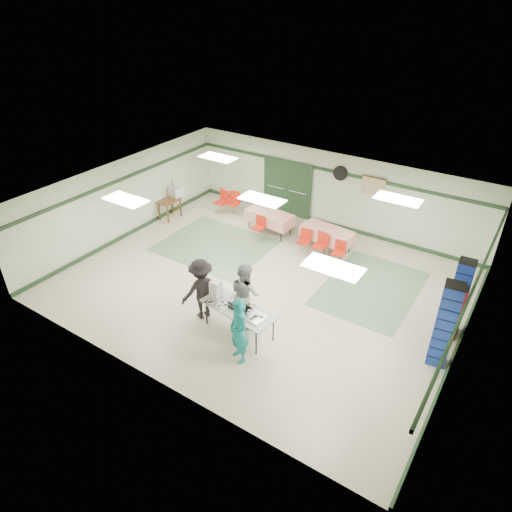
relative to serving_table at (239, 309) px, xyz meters
The scene contains 42 objects.
floor 2.38m from the serving_table, 108.50° to the left, with size 11.00×11.00×0.00m, color #BFB999.
ceiling 3.01m from the serving_table, 108.50° to the left, with size 11.00×11.00×0.00m, color white.
wall_back 6.72m from the serving_table, 96.18° to the left, with size 11.00×11.00×0.00m, color #B6C2A6.
wall_front 2.53m from the serving_table, 107.07° to the right, with size 11.00×11.00×0.00m, color #B6C2A6.
wall_left 6.61m from the serving_table, 160.91° to the left, with size 9.00×9.00×0.00m, color #B6C2A6.
wall_right 5.28m from the serving_table, 24.26° to the left, with size 9.00×9.00×0.00m, color #B6C2A6.
trim_back 6.79m from the serving_table, 96.21° to the left, with size 11.00×0.06×0.10m, color #1D361F.
baseboard_back 6.70m from the serving_table, 96.21° to the left, with size 11.00×0.06×0.12m, color #1D361F.
trim_left 6.69m from the serving_table, 160.82° to the left, with size 9.00×0.06×0.10m, color #1D361F.
baseboard_left 6.59m from the serving_table, 160.82° to the left, with size 9.00×0.06×0.12m, color #1D361F.
trim_right 5.38m from the serving_table, 24.39° to the left, with size 9.00×0.06×0.10m, color #1D361F.
baseboard_right 5.26m from the serving_table, 24.39° to the left, with size 9.00×0.06×0.12m, color #1D361F.
green_patch_a 4.56m from the serving_table, 135.60° to the left, with size 3.50×3.00×0.01m, color slate.
green_patch_b 4.26m from the serving_table, 60.36° to the left, with size 2.50×3.50×0.01m, color slate.
double_door_left 7.22m from the serving_table, 113.89° to the left, with size 0.90×0.06×2.10m, color gray.
double_door_right 6.89m from the serving_table, 106.64° to the left, with size 0.90×0.06×2.10m, color gray.
door_frame 7.02m from the serving_table, 110.45° to the left, with size 2.00×0.03×2.15m, color #1D361F.
wall_fan 6.74m from the serving_table, 93.65° to the left, with size 0.50×0.50×0.10m, color black.
scroll_banner 6.74m from the serving_table, 83.26° to the left, with size 0.80×0.02×0.60m, color #D6B686.
serving_table is the anchor object (origin of this frame).
sheet_tray_right 0.51m from the serving_table, 12.53° to the right, with size 0.54×0.41×0.02m, color silver.
sheet_tray_mid 0.12m from the serving_table, 102.06° to the left, with size 0.63×0.48×0.02m, color silver.
sheet_tray_left 0.54m from the serving_table, 164.47° to the right, with size 0.63×0.48×0.02m, color silver.
baking_pan 0.09m from the serving_table, ahead, with size 0.51×0.32×0.08m, color black.
foam_box_stack 0.80m from the serving_table, behind, with size 0.25×0.23×0.46m, color white.
volunteer_teal 0.95m from the serving_table, 54.66° to the right, with size 0.61×0.40×1.68m, color #127C82.
volunteer_grey 0.50m from the serving_table, 105.26° to the left, with size 0.85×0.66×1.74m, color gray.
volunteer_dark 1.20m from the serving_table, behind, with size 1.10×0.63×1.70m, color black.
dining_table_a 4.99m from the serving_table, 90.05° to the left, with size 1.77×0.93×0.77m.
dining_table_b 5.46m from the serving_table, 113.84° to the left, with size 1.76×0.93×0.77m.
chair_a 4.43m from the serving_table, 89.10° to the left, with size 0.44×0.44×0.87m.
chair_b 4.45m from the serving_table, 96.68° to the left, with size 0.44×0.44×0.82m.
chair_c 4.47m from the serving_table, 80.99° to the left, with size 0.39×0.39×0.78m.
chair_d 4.97m from the serving_table, 117.16° to the left, with size 0.38×0.38×0.81m.
chair_loose_a 6.83m from the serving_table, 126.72° to the left, with size 0.52×0.52×0.90m.
chair_loose_b 6.92m from the serving_table, 130.30° to the left, with size 0.51×0.51×0.94m.
crate_stack_blue_a 5.38m from the serving_table, 34.50° to the left, with size 0.39×0.39×2.05m, color #19339A.
crate_stack_red 5.24m from the serving_table, 32.23° to the left, with size 0.38×0.38×1.50m, color maroon.
crate_stack_blue_b 4.75m from the serving_table, 20.80° to the left, with size 0.42×0.42×2.18m, color #19339A.
printer_table 7.03m from the serving_table, 146.59° to the left, with size 0.56×0.84×0.74m.
office_printer 7.27m from the serving_table, 143.89° to the left, with size 0.45×0.39×0.36m, color #B2B2AD.
broom 7.34m from the serving_table, 144.21° to the left, with size 0.03×0.03×1.46m, color brown.
Camera 1 is at (5.97, -9.34, 7.66)m, focal length 32.00 mm.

